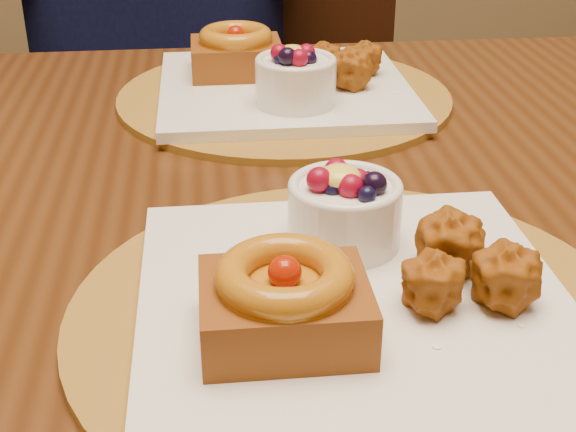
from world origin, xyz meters
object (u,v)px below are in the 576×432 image
Objects in this scene: dining_table at (308,254)px; place_setting_far at (283,82)px; chair_far at (300,112)px; place_setting_near at (350,288)px.

place_setting_far reaches higher than dining_table.
chair_far is (0.10, 0.86, -0.18)m from dining_table.
chair_far is at bearing 81.18° from place_setting_far.
place_setting_near reaches higher than dining_table.
dining_table is at bearing -99.24° from chair_far.
dining_table is 0.24m from place_setting_far.
chair_far reaches higher than place_setting_near.
dining_table is at bearing -89.37° from place_setting_far.
place_setting_near is at bearing -89.96° from place_setting_far.
place_setting_far reaches higher than place_setting_near.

